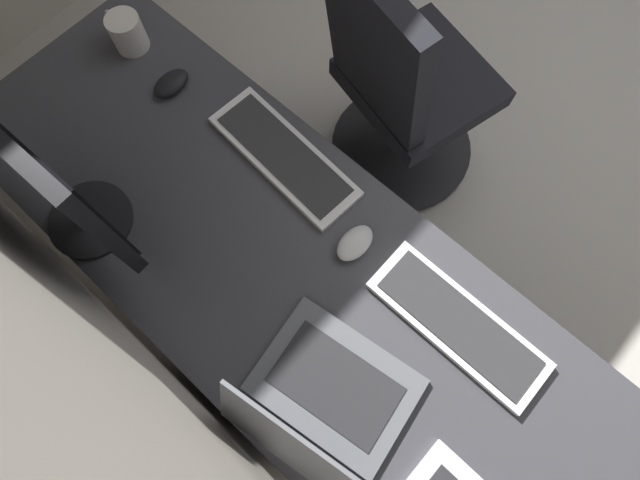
{
  "coord_description": "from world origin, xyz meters",
  "views": [
    {
      "loc": [
        0.1,
        2.08,
        1.87
      ],
      "look_at": [
        0.32,
        1.84,
        0.95
      ],
      "focal_mm": 28.75,
      "sensor_mm": 36.0,
      "label": 1
    }
  ],
  "objects_px": {
    "laptop_leftmost": "(320,409)",
    "mouse_spare": "(355,243)",
    "office_chair": "(402,94)",
    "drawer_pedestal": "(312,333)",
    "monitor_primary": "(35,169)",
    "mouse_main": "(171,83)",
    "keyboard_spare": "(458,324)",
    "keyboard_main": "(284,156)",
    "coffee_mug": "(127,32)"
  },
  "relations": [
    {
      "from": "laptop_leftmost",
      "to": "mouse_spare",
      "type": "xyz_separation_m",
      "value": [
        0.19,
        -0.33,
        -0.04
      ]
    },
    {
      "from": "drawer_pedestal",
      "to": "laptop_leftmost",
      "type": "xyz_separation_m",
      "value": [
        -0.17,
        0.15,
        0.44
      ]
    },
    {
      "from": "laptop_leftmost",
      "to": "office_chair",
      "type": "distance_m",
      "value": 1.07
    },
    {
      "from": "drawer_pedestal",
      "to": "mouse_spare",
      "type": "bearing_deg",
      "value": -83.81
    },
    {
      "from": "keyboard_spare",
      "to": "laptop_leftmost",
      "type": "bearing_deg",
      "value": 72.54
    },
    {
      "from": "mouse_main",
      "to": "keyboard_spare",
      "type": "bearing_deg",
      "value": -179.84
    },
    {
      "from": "keyboard_spare",
      "to": "coffee_mug",
      "type": "bearing_deg",
      "value": -0.89
    },
    {
      "from": "keyboard_spare",
      "to": "mouse_main",
      "type": "distance_m",
      "value": 0.94
    },
    {
      "from": "keyboard_spare",
      "to": "keyboard_main",
      "type": "bearing_deg",
      "value": -4.38
    },
    {
      "from": "mouse_spare",
      "to": "coffee_mug",
      "type": "height_order",
      "value": "coffee_mug"
    },
    {
      "from": "laptop_leftmost",
      "to": "keyboard_main",
      "type": "height_order",
      "value": "laptop_leftmost"
    },
    {
      "from": "coffee_mug",
      "to": "office_chair",
      "type": "xyz_separation_m",
      "value": [
        -0.55,
        -0.55,
        -0.32
      ]
    },
    {
      "from": "coffee_mug",
      "to": "office_chair",
      "type": "height_order",
      "value": "office_chair"
    },
    {
      "from": "monitor_primary",
      "to": "laptop_leftmost",
      "type": "distance_m",
      "value": 0.72
    },
    {
      "from": "keyboard_main",
      "to": "keyboard_spare",
      "type": "xyz_separation_m",
      "value": [
        -0.57,
        0.04,
        0.0
      ]
    },
    {
      "from": "keyboard_main",
      "to": "drawer_pedestal",
      "type": "bearing_deg",
      "value": 141.95
    },
    {
      "from": "mouse_spare",
      "to": "office_chair",
      "type": "xyz_separation_m",
      "value": [
        0.28,
        -0.58,
        -0.29
      ]
    },
    {
      "from": "mouse_main",
      "to": "office_chair",
      "type": "height_order",
      "value": "office_chair"
    },
    {
      "from": "monitor_primary",
      "to": "keyboard_main",
      "type": "height_order",
      "value": "monitor_primary"
    },
    {
      "from": "drawer_pedestal",
      "to": "mouse_main",
      "type": "distance_m",
      "value": 0.8
    },
    {
      "from": "keyboard_main",
      "to": "coffee_mug",
      "type": "relative_size",
      "value": 3.31
    },
    {
      "from": "mouse_main",
      "to": "mouse_spare",
      "type": "xyz_separation_m",
      "value": [
        -0.64,
        0.01,
        0.0
      ]
    },
    {
      "from": "keyboard_spare",
      "to": "coffee_mug",
      "type": "height_order",
      "value": "coffee_mug"
    },
    {
      "from": "drawer_pedestal",
      "to": "laptop_leftmost",
      "type": "bearing_deg",
      "value": 138.41
    },
    {
      "from": "mouse_main",
      "to": "office_chair",
      "type": "distance_m",
      "value": 0.74
    },
    {
      "from": "mouse_spare",
      "to": "mouse_main",
      "type": "bearing_deg",
      "value": -0.91
    },
    {
      "from": "laptop_leftmost",
      "to": "office_chair",
      "type": "bearing_deg",
      "value": -62.93
    },
    {
      "from": "drawer_pedestal",
      "to": "keyboard_spare",
      "type": "bearing_deg",
      "value": -144.98
    },
    {
      "from": "office_chair",
      "to": "drawer_pedestal",
      "type": "bearing_deg",
      "value": 111.36
    },
    {
      "from": "laptop_leftmost",
      "to": "keyboard_spare",
      "type": "xyz_separation_m",
      "value": [
        -0.11,
        -0.34,
        -0.04
      ]
    },
    {
      "from": "keyboard_spare",
      "to": "drawer_pedestal",
      "type": "bearing_deg",
      "value": 35.02
    },
    {
      "from": "office_chair",
      "to": "mouse_spare",
      "type": "bearing_deg",
      "value": 115.56
    },
    {
      "from": "mouse_spare",
      "to": "monitor_primary",
      "type": "bearing_deg",
      "value": 36.38
    },
    {
      "from": "monitor_primary",
      "to": "mouse_spare",
      "type": "distance_m",
      "value": 0.68
    },
    {
      "from": "keyboard_spare",
      "to": "office_chair",
      "type": "height_order",
      "value": "office_chair"
    },
    {
      "from": "drawer_pedestal",
      "to": "keyboard_spare",
      "type": "relative_size",
      "value": 1.65
    },
    {
      "from": "laptop_leftmost",
      "to": "keyboard_spare",
      "type": "bearing_deg",
      "value": -107.46
    },
    {
      "from": "monitor_primary",
      "to": "mouse_main",
      "type": "xyz_separation_m",
      "value": [
        0.14,
        -0.38,
        -0.25
      ]
    },
    {
      "from": "laptop_leftmost",
      "to": "coffee_mug",
      "type": "relative_size",
      "value": 2.84
    },
    {
      "from": "drawer_pedestal",
      "to": "keyboard_main",
      "type": "height_order",
      "value": "keyboard_main"
    },
    {
      "from": "keyboard_spare",
      "to": "office_chair",
      "type": "xyz_separation_m",
      "value": [
        0.57,
        -0.57,
        -0.28
      ]
    },
    {
      "from": "mouse_spare",
      "to": "coffee_mug",
      "type": "xyz_separation_m",
      "value": [
        0.83,
        -0.03,
        0.03
      ]
    },
    {
      "from": "monitor_primary",
      "to": "coffee_mug",
      "type": "xyz_separation_m",
      "value": [
        0.32,
        -0.4,
        -0.22
      ]
    },
    {
      "from": "mouse_main",
      "to": "mouse_spare",
      "type": "relative_size",
      "value": 1.0
    },
    {
      "from": "laptop_leftmost",
      "to": "coffee_mug",
      "type": "bearing_deg",
      "value": -19.39
    },
    {
      "from": "keyboard_main",
      "to": "mouse_main",
      "type": "xyz_separation_m",
      "value": [
        0.36,
        0.05,
        0.01
      ]
    },
    {
      "from": "keyboard_main",
      "to": "mouse_spare",
      "type": "bearing_deg",
      "value": 168.58
    },
    {
      "from": "laptop_leftmost",
      "to": "mouse_main",
      "type": "relative_size",
      "value": 3.53
    },
    {
      "from": "drawer_pedestal",
      "to": "keyboard_spare",
      "type": "height_order",
      "value": "keyboard_spare"
    },
    {
      "from": "drawer_pedestal",
      "to": "mouse_main",
      "type": "relative_size",
      "value": 6.68
    }
  ]
}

